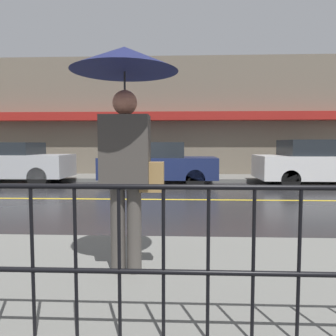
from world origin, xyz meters
name	(u,v)px	position (x,y,z in m)	size (l,w,h in m)	color
ground_plane	(121,199)	(0.00, 0.00, 0.00)	(80.00, 80.00, 0.00)	#262628
sidewalk_near	(27,278)	(0.00, -5.14, 0.06)	(28.00, 2.70, 0.13)	slate
sidewalk_far	(143,178)	(0.00, 4.83, 0.06)	(28.00, 2.08, 0.13)	slate
lane_marking	(121,199)	(0.00, 0.00, 0.00)	(25.20, 0.12, 0.01)	gold
building_storefront	(146,117)	(0.00, 5.99, 2.59)	(28.00, 0.85, 5.18)	#706656
pedestrian	(125,100)	(1.02, -5.10, 1.86)	(1.06, 1.06, 2.25)	#4C4742
car_silver	(12,163)	(-4.39, 2.87, 0.77)	(3.98, 1.73, 1.48)	#B2B5BA
car_navy	(158,164)	(0.75, 2.87, 0.75)	(3.94, 1.77, 1.49)	#19234C
car_white	(321,163)	(6.28, 2.87, 0.79)	(4.35, 1.95, 1.57)	silver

